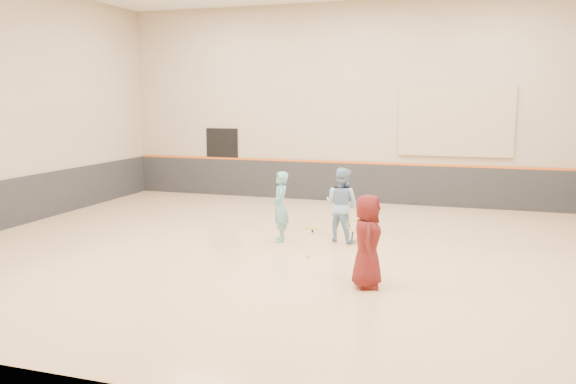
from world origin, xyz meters
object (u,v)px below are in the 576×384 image
(girl, at_px, (280,207))
(instructor, at_px, (341,205))
(young_man, at_px, (367,241))
(spare_racket, at_px, (312,227))

(girl, distance_m, instructor, 1.35)
(girl, relative_size, instructor, 0.95)
(instructor, bearing_deg, young_man, 129.04)
(spare_racket, bearing_deg, girl, -104.48)
(girl, xyz_separation_m, young_man, (2.35, -2.53, 0.01))
(young_man, bearing_deg, instructor, 10.24)
(girl, height_order, young_man, young_man)
(instructor, relative_size, spare_racket, 2.31)
(instructor, height_order, young_man, instructor)
(girl, xyz_separation_m, spare_racket, (0.36, 1.38, -0.75))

